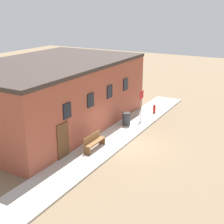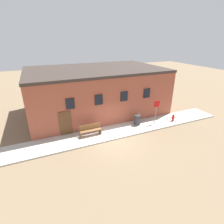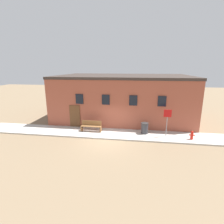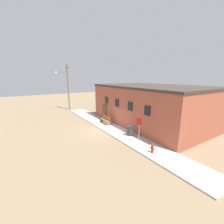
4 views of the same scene
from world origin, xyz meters
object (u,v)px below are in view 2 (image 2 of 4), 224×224
object	(u,v)px
bench	(90,130)
stop_sign	(156,108)
trash_bin	(137,120)
fire_hydrant	(173,118)

from	to	relation	value
bench	stop_sign	bearing A→B (deg)	-2.61
stop_sign	bench	distance (m)	6.48
stop_sign	bench	xyz separation A→B (m)	(-6.38, 0.29, -1.09)
stop_sign	trash_bin	size ratio (longest dim) A/B	2.40
fire_hydrant	stop_sign	distance (m)	2.29
trash_bin	stop_sign	bearing A→B (deg)	-13.62
fire_hydrant	trash_bin	xyz separation A→B (m)	(-3.64, 0.75, 0.13)
fire_hydrant	bench	bearing A→B (deg)	175.67
bench	trash_bin	xyz separation A→B (m)	(4.65, 0.13, 0.00)
fire_hydrant	trash_bin	world-z (taller)	trash_bin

